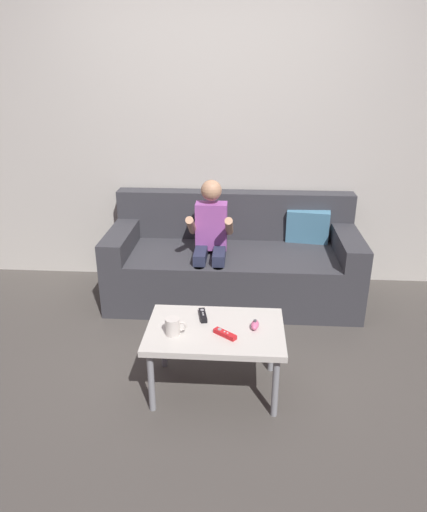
{
  "coord_description": "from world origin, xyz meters",
  "views": [
    {
      "loc": [
        0.26,
        -2.26,
        1.79
      ],
      "look_at": [
        0.06,
        0.61,
        0.59
      ],
      "focal_mm": 33.17,
      "sensor_mm": 36.0,
      "label": 1
    }
  ],
  "objects_px": {
    "nunchuk_pink": "(255,325)",
    "game_remote_red_near_edge": "(225,334)",
    "couch": "(234,263)",
    "coffee_mug": "(173,326)",
    "person_seated_on_couch": "(211,238)",
    "coffee_table": "(215,335)",
    "game_remote_black_far_corner": "(203,315)"
  },
  "relations": [
    {
      "from": "game_remote_black_far_corner",
      "to": "coffee_mug",
      "type": "bearing_deg",
      "value": -126.91
    },
    {
      "from": "person_seated_on_couch",
      "to": "coffee_mug",
      "type": "xyz_separation_m",
      "value": [
        -0.12,
        -1.1,
        -0.1
      ]
    },
    {
      "from": "person_seated_on_couch",
      "to": "nunchuk_pink",
      "type": "distance_m",
      "value": 1.06
    },
    {
      "from": "coffee_table",
      "to": "game_remote_black_far_corner",
      "type": "bearing_deg",
      "value": 123.53
    },
    {
      "from": "game_remote_black_far_corner",
      "to": "game_remote_red_near_edge",
      "type": "bearing_deg",
      "value": -54.71
    },
    {
      "from": "person_seated_on_couch",
      "to": "couch",
      "type": "bearing_deg",
      "value": 45.75
    },
    {
      "from": "couch",
      "to": "coffee_mug",
      "type": "distance_m",
      "value": 1.32
    },
    {
      "from": "coffee_table",
      "to": "coffee_mug",
      "type": "relative_size",
      "value": 6.49
    },
    {
      "from": "game_remote_red_near_edge",
      "to": "game_remote_black_far_corner",
      "type": "relative_size",
      "value": 0.92
    },
    {
      "from": "couch",
      "to": "coffee_table",
      "type": "height_order",
      "value": "couch"
    },
    {
      "from": "game_remote_black_far_corner",
      "to": "coffee_mug",
      "type": "relative_size",
      "value": 1.22
    },
    {
      "from": "coffee_table",
      "to": "game_remote_black_far_corner",
      "type": "height_order",
      "value": "game_remote_black_far_corner"
    },
    {
      "from": "couch",
      "to": "coffee_table",
      "type": "distance_m",
      "value": 1.21
    },
    {
      "from": "couch",
      "to": "coffee_mug",
      "type": "relative_size",
      "value": 16.33
    },
    {
      "from": "couch",
      "to": "coffee_mug",
      "type": "xyz_separation_m",
      "value": [
        -0.3,
        -1.28,
        0.17
      ]
    },
    {
      "from": "couch",
      "to": "coffee_mug",
      "type": "height_order",
      "value": "couch"
    },
    {
      "from": "coffee_table",
      "to": "coffee_mug",
      "type": "bearing_deg",
      "value": -162.0
    },
    {
      "from": "nunchuk_pink",
      "to": "coffee_mug",
      "type": "distance_m",
      "value": 0.45
    },
    {
      "from": "game_remote_red_near_edge",
      "to": "nunchuk_pink",
      "type": "height_order",
      "value": "nunchuk_pink"
    },
    {
      "from": "person_seated_on_couch",
      "to": "game_remote_red_near_edge",
      "type": "distance_m",
      "value": 1.12
    },
    {
      "from": "person_seated_on_couch",
      "to": "coffee_mug",
      "type": "height_order",
      "value": "person_seated_on_couch"
    },
    {
      "from": "person_seated_on_couch",
      "to": "game_remote_black_far_corner",
      "type": "bearing_deg",
      "value": -88.7
    },
    {
      "from": "couch",
      "to": "nunchuk_pink",
      "type": "xyz_separation_m",
      "value": [
        0.15,
        -1.19,
        0.14
      ]
    },
    {
      "from": "couch",
      "to": "nunchuk_pink",
      "type": "distance_m",
      "value": 1.2
    },
    {
      "from": "nunchuk_pink",
      "to": "game_remote_red_near_edge",
      "type": "bearing_deg",
      "value": -150.28
    },
    {
      "from": "person_seated_on_couch",
      "to": "coffee_mug",
      "type": "relative_size",
      "value": 8.31
    },
    {
      "from": "game_remote_red_near_edge",
      "to": "coffee_mug",
      "type": "xyz_separation_m",
      "value": [
        -0.28,
        0.0,
        0.04
      ]
    },
    {
      "from": "nunchuk_pink",
      "to": "game_remote_black_far_corner",
      "type": "xyz_separation_m",
      "value": [
        -0.3,
        0.1,
        -0.01
      ]
    },
    {
      "from": "couch",
      "to": "person_seated_on_couch",
      "type": "distance_m",
      "value": 0.37
    },
    {
      "from": "person_seated_on_couch",
      "to": "game_remote_black_far_corner",
      "type": "xyz_separation_m",
      "value": [
        0.02,
        -0.91,
        -0.14
      ]
    },
    {
      "from": "nunchuk_pink",
      "to": "coffee_mug",
      "type": "xyz_separation_m",
      "value": [
        -0.44,
        -0.09,
        0.03
      ]
    },
    {
      "from": "person_seated_on_couch",
      "to": "game_remote_black_far_corner",
      "type": "height_order",
      "value": "person_seated_on_couch"
    }
  ]
}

